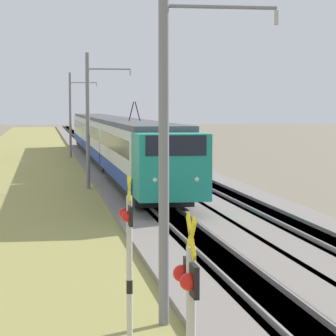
% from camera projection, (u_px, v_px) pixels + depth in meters
% --- Properties ---
extents(ballast_main, '(240.00, 4.40, 0.30)m').
position_uv_depth(ballast_main, '(111.00, 167.00, 59.90)').
color(ballast_main, gray).
rests_on(ballast_main, ground).
extents(ballast_adjacent, '(240.00, 4.40, 0.30)m').
position_uv_depth(ballast_adjacent, '(166.00, 166.00, 60.55)').
color(ballast_adjacent, gray).
rests_on(ballast_adjacent, ground).
extents(track_main, '(240.00, 1.57, 0.45)m').
position_uv_depth(track_main, '(111.00, 167.00, 59.90)').
color(track_main, '#4C4238').
rests_on(track_main, ground).
extents(track_adjacent, '(240.00, 1.57, 0.45)m').
position_uv_depth(track_adjacent, '(166.00, 166.00, 60.55)').
color(track_adjacent, '#4C4238').
rests_on(track_adjacent, ground).
extents(grass_verge, '(240.00, 9.65, 0.12)m').
position_uv_depth(grass_verge, '(21.00, 169.00, 58.87)').
color(grass_verge, '#99934C').
rests_on(grass_verge, ground).
extents(passenger_train, '(62.15, 3.01, 4.99)m').
position_uv_depth(passenger_train, '(109.00, 137.00, 61.58)').
color(passenger_train, teal).
rests_on(passenger_train, ground).
extents(crossing_signal_near, '(0.70, 0.23, 3.52)m').
position_uv_depth(crossing_signal_near, '(190.00, 334.00, 8.99)').
color(crossing_signal_near, beige).
rests_on(crossing_signal_near, ground).
extents(crossing_signal_aux, '(0.70, 0.23, 3.45)m').
position_uv_depth(crossing_signal_aux, '(129.00, 249.00, 14.65)').
color(crossing_signal_aux, beige).
rests_on(crossing_signal_aux, ground).
extents(catenary_mast_near, '(0.22, 2.56, 7.68)m').
position_uv_depth(catenary_mast_near, '(167.00, 142.00, 16.52)').
color(catenary_mast_near, slate).
rests_on(catenary_mast_near, ground).
extents(catenary_mast_mid, '(0.22, 2.56, 7.70)m').
position_uv_depth(catenary_mast_mid, '(89.00, 120.00, 44.21)').
color(catenary_mast_mid, slate).
rests_on(catenary_mast_mid, ground).
extents(catenary_mast_far, '(0.22, 2.56, 7.77)m').
position_uv_depth(catenary_mast_far, '(71.00, 114.00, 71.90)').
color(catenary_mast_far, slate).
rests_on(catenary_mast_far, ground).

